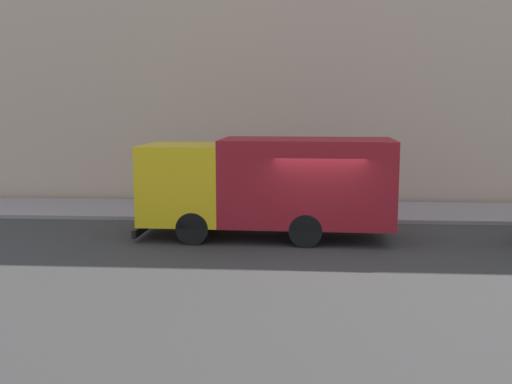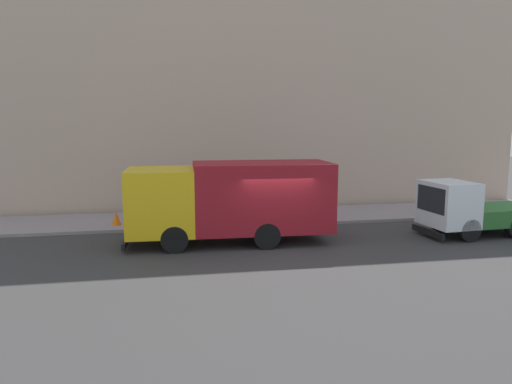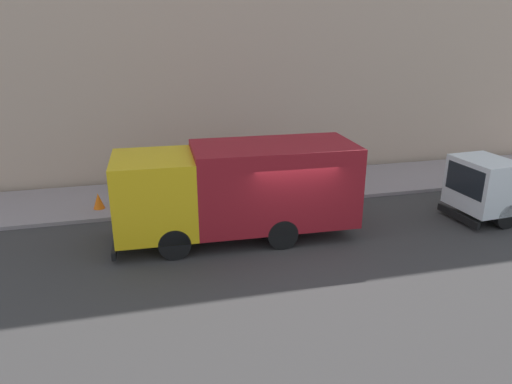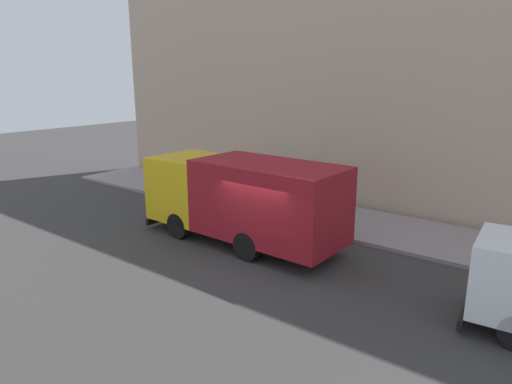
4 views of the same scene
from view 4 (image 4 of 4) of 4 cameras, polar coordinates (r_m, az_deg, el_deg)
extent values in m
plane|color=#363433|center=(14.67, 1.03, -8.35)|extent=(80.00, 80.00, 0.00)
cube|color=gray|center=(18.59, 10.01, -3.36)|extent=(3.80, 30.00, 0.13)
cube|color=#C3A68D|center=(19.90, 14.17, 16.36)|extent=(0.50, 30.00, 12.98)
cube|color=gold|center=(17.24, -8.16, 0.67)|extent=(2.58, 2.42, 2.30)
cube|color=black|center=(18.02, -10.70, 2.07)|extent=(2.11, 0.12, 1.29)
cube|color=maroon|center=(14.82, 1.59, -1.10)|extent=(2.66, 5.06, 2.49)
cube|color=black|center=(18.49, -10.63, -2.86)|extent=(2.42, 0.19, 0.24)
cylinder|color=black|center=(16.51, -9.70, -4.18)|extent=(0.33, 0.94, 0.94)
cylinder|color=black|center=(17.97, -4.42, -2.46)|extent=(0.33, 0.94, 0.94)
cylinder|color=black|center=(14.39, -1.14, -6.80)|extent=(0.33, 0.94, 0.94)
cylinder|color=black|center=(16.05, 3.96, -4.55)|extent=(0.33, 0.94, 0.94)
cube|color=white|center=(11.90, 29.54, -9.18)|extent=(2.13, 1.71, 1.73)
cube|color=black|center=(11.87, 26.00, -7.72)|extent=(1.70, 0.19, 0.97)
cube|color=black|center=(12.38, 24.96, -13.13)|extent=(1.94, 0.26, 0.24)
cylinder|color=#4D394A|center=(21.91, -0.18, 0.90)|extent=(0.33, 0.33, 0.82)
cylinder|color=tan|center=(21.75, -0.18, 2.74)|extent=(0.44, 0.44, 0.61)
sphere|color=brown|center=(21.67, -0.18, 3.81)|extent=(0.21, 0.21, 0.21)
cone|color=orange|center=(21.06, -5.59, -0.08)|extent=(0.40, 0.40, 0.57)
camera|label=1|loc=(10.47, -84.20, -8.29)|focal=41.60mm
camera|label=2|loc=(12.82, -76.19, -2.36)|focal=33.08mm
camera|label=3|loc=(12.34, -62.59, 9.84)|focal=32.92mm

